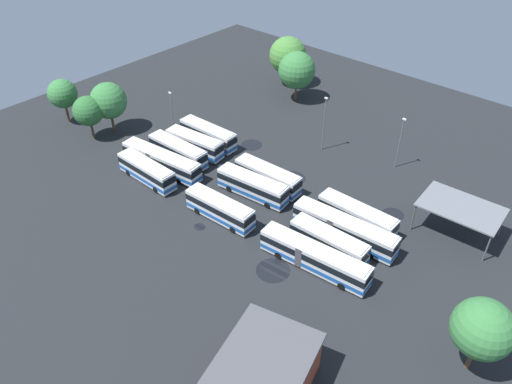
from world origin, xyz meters
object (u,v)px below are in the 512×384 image
at_px(bus_row1_slot0, 220,209).
at_px(lamp_post_by_building, 324,122).
at_px(depot_building, 265,373).
at_px(maintenance_shelter, 461,208).
at_px(bus_row2_slot0, 314,257).
at_px(bus_row0_slot0, 147,171).
at_px(bus_row0_slot1, 161,161).
at_px(bus_row1_slot3, 268,176).
at_px(lamp_post_mid_lot, 172,110).
at_px(bus_row2_slot1, 329,242).
at_px(tree_northwest, 288,55).
at_px(bus_row2_slot2, 344,229).
at_px(bus_row0_slot4, 208,134).
at_px(tree_north_edge, 88,111).
at_px(bus_row0_slot2, 178,151).
at_px(tree_south_edge, 108,101).
at_px(bus_row0_slot3, 195,144).
at_px(lamp_post_near_entrance, 400,141).
at_px(tree_east_edge, 62,94).
at_px(bus_row2_slot3, 357,216).
at_px(bus_row1_slot2, 253,186).
at_px(tree_west_edge, 483,329).
at_px(tree_northeast, 297,70).

height_order(bus_row1_slot0, lamp_post_by_building, lamp_post_by_building).
xyz_separation_m(depot_building, maintenance_shelter, (4.09, 34.04, 1.66)).
bearing_deg(bus_row2_slot0, bus_row0_slot0, -176.49).
relative_size(bus_row0_slot1, bus_row1_slot3, 1.34).
height_order(bus_row1_slot0, lamp_post_mid_lot, lamp_post_mid_lot).
bearing_deg(bus_row2_slot1, depot_building, -72.24).
xyz_separation_m(bus_row1_slot0, depot_building, (21.26, -15.36, 0.75)).
height_order(bus_row2_slot1, tree_northwest, tree_northwest).
height_order(bus_row2_slot2, tree_northwest, tree_northwest).
bearing_deg(tree_northwest, bus_row0_slot4, -80.09).
height_order(depot_building, tree_north_edge, tree_north_edge).
bearing_deg(bus_row0_slot2, bus_row2_slot2, 3.36).
bearing_deg(bus_row0_slot4, tree_north_edge, -143.71).
bearing_deg(tree_south_edge, bus_row0_slot3, 15.90).
relative_size(bus_row0_slot3, lamp_post_near_entrance, 1.22).
bearing_deg(bus_row0_slot3, tree_east_edge, -162.17).
xyz_separation_m(bus_row2_slot3, tree_south_edge, (-46.02, -6.32, 4.08)).
bearing_deg(maintenance_shelter, tree_north_edge, -162.73).
xyz_separation_m(tree_northwest, tree_north_edge, (-11.48, -39.01, -1.11)).
bearing_deg(bus_row0_slot3, lamp_post_by_building, 44.49).
distance_m(bus_row2_slot3, lamp_post_near_entrance, 17.03).
bearing_deg(bus_row0_slot2, bus_row0_slot3, 84.46).
height_order(bus_row1_slot2, depot_building, depot_building).
height_order(lamp_post_by_building, tree_northwest, tree_northwest).
xyz_separation_m(tree_northwest, tree_west_edge, (55.28, -40.03, -0.17)).
height_order(depot_building, maintenance_shelter, depot_building).
height_order(bus_row2_slot2, maintenance_shelter, maintenance_shelter).
bearing_deg(tree_northeast, bus_row1_slot0, -67.68).
bearing_deg(bus_row0_slot4, lamp_post_by_building, 35.91).
bearing_deg(maintenance_shelter, bus_row2_slot3, -143.93).
distance_m(bus_row0_slot1, lamp_post_mid_lot, 12.71).
height_order(bus_row1_slot0, bus_row2_slot2, same).
bearing_deg(tree_west_edge, lamp_post_mid_lot, 168.45).
xyz_separation_m(bus_row1_slot0, bus_row1_slot3, (-0.07, 10.11, 0.00)).
height_order(bus_row1_slot0, bus_row1_slot3, same).
bearing_deg(depot_building, bus_row0_slot3, 145.84).
bearing_deg(bus_row2_slot1, lamp_post_near_entrance, 97.98).
bearing_deg(tree_east_edge, maintenance_shelter, 14.92).
distance_m(bus_row0_slot1, bus_row1_slot3, 16.99).
distance_m(bus_row1_slot3, maintenance_shelter, 26.94).
distance_m(bus_row2_slot1, tree_northwest, 50.30).
bearing_deg(tree_west_edge, bus_row2_slot0, 177.00).
xyz_separation_m(bus_row0_slot2, bus_row1_slot2, (15.23, 0.88, 0.00)).
bearing_deg(tree_north_edge, tree_northwest, 73.60).
bearing_deg(tree_east_edge, bus_row2_slot2, 6.73).
relative_size(tree_northwest, tree_south_edge, 1.11).
bearing_deg(bus_row2_slot0, bus_row0_slot4, 158.83).
height_order(bus_row0_slot1, tree_east_edge, tree_east_edge).
height_order(bus_row0_slot1, bus_row2_slot0, same).
bearing_deg(lamp_post_mid_lot, depot_building, -31.36).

